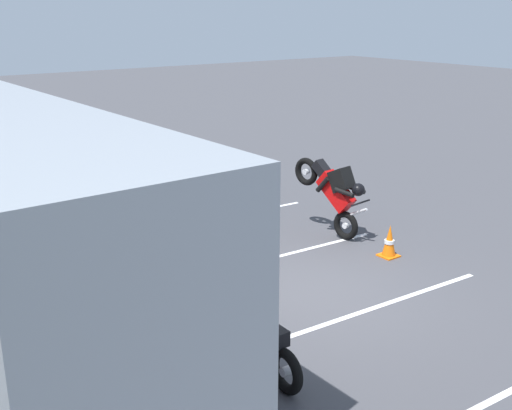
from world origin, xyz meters
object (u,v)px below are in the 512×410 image
object	(u,v)px
stunt_motorcycle	(334,190)
traffic_cone	(389,241)
spectator_centre	(160,209)
spectator_far_left	(201,239)
parked_motorcycle_silver	(252,334)
spectator_left	(177,225)

from	to	relation	value
stunt_motorcycle	traffic_cone	bearing A→B (deg)	-177.34
traffic_cone	spectator_centre	bearing A→B (deg)	56.08
spectator_far_left	spectator_centre	xyz separation A→B (m)	(1.90, -0.28, -0.04)
parked_motorcycle_silver	stunt_motorcycle	xyz separation A→B (m)	(3.15, -4.31, 0.51)
spectator_centre	traffic_cone	distance (m)	4.37
stunt_motorcycle	traffic_cone	distance (m)	1.66
spectator_left	spectator_centre	xyz separation A→B (m)	(1.00, -0.21, -0.01)
spectator_centre	parked_motorcycle_silver	bearing A→B (deg)	168.76
spectator_far_left	parked_motorcycle_silver	xyz separation A→B (m)	(-2.15, 0.53, -0.57)
parked_motorcycle_silver	spectator_centre	bearing A→B (deg)	-11.24
spectator_far_left	traffic_cone	distance (m)	3.96
spectator_centre	traffic_cone	world-z (taller)	spectator_centre
parked_motorcycle_silver	traffic_cone	size ratio (longest dim) A/B	3.26
spectator_far_left	stunt_motorcycle	distance (m)	3.92
spectator_centre	stunt_motorcycle	bearing A→B (deg)	-104.39
spectator_left	spectator_centre	bearing A→B (deg)	-11.79
stunt_motorcycle	traffic_cone	size ratio (longest dim) A/B	3.23
parked_motorcycle_silver	traffic_cone	world-z (taller)	parked_motorcycle_silver
spectator_centre	traffic_cone	xyz separation A→B (m)	(-2.41, -3.58, -0.70)
parked_motorcycle_silver	spectator_far_left	bearing A→B (deg)	-13.76
parked_motorcycle_silver	traffic_cone	xyz separation A→B (m)	(1.64, -4.38, -0.18)
stunt_motorcycle	spectator_centre	bearing A→B (deg)	75.61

